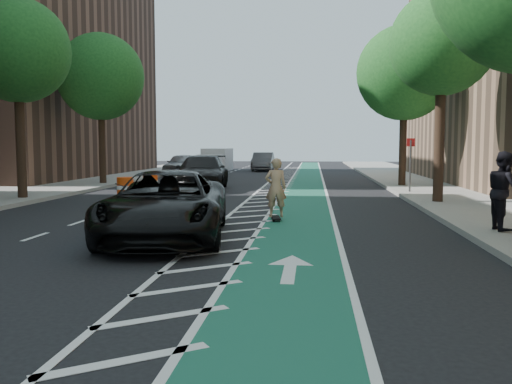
# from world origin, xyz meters

# --- Properties ---
(ground) EXTENTS (120.00, 120.00, 0.00)m
(ground) POSITION_xyz_m (0.00, 0.00, 0.00)
(ground) COLOR black
(ground) RESTS_ON ground
(bike_lane) EXTENTS (2.00, 90.00, 0.01)m
(bike_lane) POSITION_xyz_m (3.00, 10.00, 0.01)
(bike_lane) COLOR #1C624B
(bike_lane) RESTS_ON ground
(buffer_strip) EXTENTS (1.40, 90.00, 0.01)m
(buffer_strip) POSITION_xyz_m (1.50, 10.00, 0.01)
(buffer_strip) COLOR silver
(buffer_strip) RESTS_ON ground
(sidewalk_right) EXTENTS (5.00, 90.00, 0.15)m
(sidewalk_right) POSITION_xyz_m (9.50, 10.00, 0.07)
(sidewalk_right) COLOR gray
(sidewalk_right) RESTS_ON ground
(sidewalk_left) EXTENTS (5.00, 90.00, 0.15)m
(sidewalk_left) POSITION_xyz_m (-9.50, 10.00, 0.07)
(sidewalk_left) COLOR gray
(sidewalk_left) RESTS_ON ground
(curb_right) EXTENTS (0.12, 90.00, 0.16)m
(curb_right) POSITION_xyz_m (7.05, 10.00, 0.08)
(curb_right) COLOR gray
(curb_right) RESTS_ON ground
(curb_left) EXTENTS (0.12, 90.00, 0.16)m
(curb_left) POSITION_xyz_m (-7.05, 10.00, 0.08)
(curb_left) COLOR gray
(curb_left) RESTS_ON ground
(building_left_far) EXTENTS (14.00, 22.00, 18.00)m
(building_left_far) POSITION_xyz_m (-17.50, 24.00, 9.00)
(building_left_far) COLOR brown
(building_left_far) RESTS_ON ground
(tree_r_c) EXTENTS (4.20, 4.20, 7.90)m
(tree_r_c) POSITION_xyz_m (7.90, 8.00, 5.77)
(tree_r_c) COLOR #382619
(tree_r_c) RESTS_ON ground
(tree_l_c) EXTENTS (4.20, 4.20, 7.90)m
(tree_l_c) POSITION_xyz_m (-7.90, 8.00, 5.77)
(tree_l_c) COLOR #382619
(tree_l_c) RESTS_ON ground
(tree_r_d) EXTENTS (4.20, 4.20, 7.90)m
(tree_r_d) POSITION_xyz_m (7.90, 16.00, 5.77)
(tree_r_d) COLOR #382619
(tree_r_d) RESTS_ON ground
(tree_l_d) EXTENTS (4.20, 4.20, 7.90)m
(tree_l_d) POSITION_xyz_m (-7.90, 16.00, 5.77)
(tree_l_d) COLOR #382619
(tree_l_d) RESTS_ON ground
(sign_post) EXTENTS (0.35, 0.08, 2.47)m
(sign_post) POSITION_xyz_m (7.60, 12.00, 1.35)
(sign_post) COLOR #4C4C4C
(sign_post) RESTS_ON ground
(skateboard) EXTENTS (0.35, 0.86, 0.11)m
(skateboard) POSITION_xyz_m (2.32, 3.37, 0.09)
(skateboard) COLOR black
(skateboard) RESTS_ON ground
(skateboarder) EXTENTS (0.67, 0.49, 1.71)m
(skateboarder) POSITION_xyz_m (2.32, 3.37, 0.97)
(skateboarder) COLOR tan
(skateboarder) RESTS_ON skateboard
(suv_near) EXTENTS (3.38, 6.02, 1.59)m
(suv_near) POSITION_xyz_m (-0.00, 0.07, 0.79)
(suv_near) COLOR black
(suv_near) RESTS_ON ground
(suv_far) EXTENTS (2.90, 5.99, 1.68)m
(suv_far) POSITION_xyz_m (-2.03, 13.86, 0.84)
(suv_far) COLOR black
(suv_far) RESTS_ON ground
(car_silver) EXTENTS (2.08, 4.70, 1.57)m
(car_silver) POSITION_xyz_m (-6.00, 25.98, 0.79)
(car_silver) COLOR #96969B
(car_silver) RESTS_ON ground
(car_grey) EXTENTS (1.69, 4.72, 1.55)m
(car_grey) POSITION_xyz_m (-0.82, 33.26, 0.77)
(car_grey) COLOR #504F54
(car_grey) RESTS_ON ground
(pedestrian) EXTENTS (0.77, 0.96, 1.90)m
(pedestrian) POSITION_xyz_m (7.95, 1.31, 1.10)
(pedestrian) COLOR black
(pedestrian) RESTS_ON sidewalk_right
(box_truck) EXTENTS (2.39, 4.67, 1.88)m
(box_truck) POSITION_xyz_m (-4.82, 32.91, 0.87)
(box_truck) COLOR silver
(box_truck) RESTS_ON ground
(barrel_a) EXTENTS (0.75, 0.75, 1.03)m
(barrel_a) POSITION_xyz_m (-3.37, 6.76, 0.49)
(barrel_a) COLOR #E1430B
(barrel_a) RESTS_ON ground
(barrel_b) EXTENTS (0.76, 0.76, 1.03)m
(barrel_b) POSITION_xyz_m (-3.28, 9.50, 0.49)
(barrel_b) COLOR #F3450C
(barrel_b) RESTS_ON ground
(barrel_c) EXTENTS (0.74, 0.74, 1.01)m
(barrel_c) POSITION_xyz_m (-2.40, 14.70, 0.48)
(barrel_c) COLOR #FF530D
(barrel_c) RESTS_ON ground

